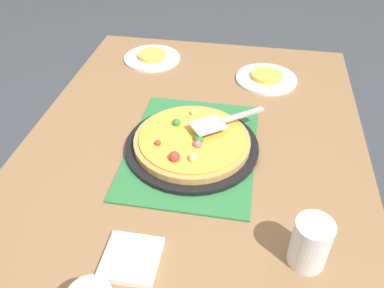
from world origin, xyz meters
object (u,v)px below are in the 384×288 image
Objects in this scene: plate_near_left at (266,79)px; pizza_server at (223,121)px; cup_far at (310,243)px; pizza_pan at (192,146)px; served_slice_right at (152,55)px; served_slice_left at (267,76)px; plate_far_right at (152,58)px; napkin_stack at (131,258)px; pizza at (192,141)px.

plate_near_left is 0.40m from pizza_server.
plate_near_left is 1.83× the size of cup_far.
cup_far reaches higher than pizza_pan.
plate_near_left is at bearing -100.70° from served_slice_right.
plate_far_right is at bearing 79.30° from served_slice_left.
served_slice_right is 0.92× the size of napkin_stack.
cup_far is at bearing -146.58° from served_slice_right.
cup_far is (-0.75, -0.10, 0.04)m from served_slice_left.
plate_near_left is 0.46m from served_slice_right.
served_slice_right is 0.52× the size of pizza_server.
pizza is at bearing -154.24° from plate_far_right.
pizza_server is 1.76× the size of napkin_stack.
pizza_server is at bearing 30.62° from cup_far.
served_slice_right is (0.00, 0.00, 0.01)m from plate_far_right.
cup_far reaches higher than pizza_server.
pizza_pan is 3.45× the size of served_slice_left.
served_slice_left is 1.00× the size of served_slice_right.
cup_far is (-0.84, -0.55, 0.04)m from served_slice_right.
pizza_pan is at bearing 155.19° from served_slice_left.
pizza is 0.39m from napkin_stack.
pizza is 0.57m from served_slice_right.
plate_near_left is at bearing -24.77° from pizza.
served_slice_right is 0.92m from napkin_stack.
plate_far_right is 0.01m from served_slice_right.
pizza_server is (0.06, -0.08, 0.06)m from pizza_pan.
plate_far_right is 1.04× the size of pizza_server.
pizza reaches higher than plate_far_right.
served_slice_left is (-0.08, -0.45, 0.01)m from plate_far_right.
pizza_pan is 0.45m from cup_far.
cup_far is at bearing -136.63° from pizza.
pizza_server is at bearing -17.88° from napkin_stack.
pizza_pan is 0.39m from napkin_stack.
plate_far_right is at bearing 25.80° from pizza_pan.
plate_far_right is 0.46m from served_slice_left.
plate_near_left is 2.00× the size of served_slice_left.
pizza_pan reaches higher than napkin_stack.
pizza_server reaches higher than pizza_pan.
pizza_pan is at bearing -9.47° from napkin_stack.
pizza_server reaches higher than served_slice_right.
cup_far is at bearing -149.38° from pizza_server.
napkin_stack is (-0.90, -0.18, -0.01)m from served_slice_right.
pizza_pan is at bearing -154.20° from served_slice_right.
plate_far_right is 2.00× the size of served_slice_right.
served_slice_left is (0.00, 0.00, 0.01)m from plate_near_left.
pizza_pan is 1.73× the size of plate_near_left.
served_slice_right is at bearing 33.42° from cup_far.
plate_far_right is 1.83× the size of cup_far.
plate_near_left is at bearing 7.90° from cup_far.
plate_near_left is at bearing -24.81° from pizza_pan.
plate_far_right is (0.52, 0.25, -0.03)m from pizza.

